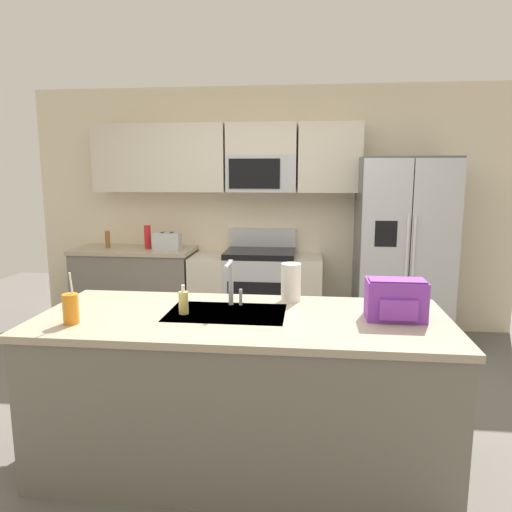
{
  "coord_description": "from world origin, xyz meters",
  "views": [
    {
      "loc": [
        0.44,
        -3.13,
        1.7
      ],
      "look_at": [
        0.02,
        0.6,
        1.05
      ],
      "focal_mm": 33.81,
      "sensor_mm": 36.0,
      "label": 1
    }
  ],
  "objects_px": {
    "refrigerator": "(402,252)",
    "soap_dispenser": "(183,302)",
    "bottle_red": "(148,237)",
    "paper_towel_roll": "(291,282)",
    "pepper_mill": "(108,239)",
    "sink_faucet": "(231,279)",
    "toaster": "(167,241)",
    "range_oven": "(257,293)",
    "drink_cup_orange": "(71,309)",
    "backpack": "(396,299)"
  },
  "relations": [
    {
      "from": "refrigerator",
      "to": "drink_cup_orange",
      "type": "xyz_separation_m",
      "value": [
        -2.19,
        -2.49,
        0.06
      ]
    },
    {
      "from": "toaster",
      "to": "pepper_mill",
      "type": "xyz_separation_m",
      "value": [
        -0.67,
        0.05,
        0.0
      ]
    },
    {
      "from": "bottle_red",
      "to": "paper_towel_roll",
      "type": "xyz_separation_m",
      "value": [
        1.61,
        -1.96,
        -0.0
      ]
    },
    {
      "from": "refrigerator",
      "to": "paper_towel_roll",
      "type": "bearing_deg",
      "value": -118.61
    },
    {
      "from": "toaster",
      "to": "paper_towel_roll",
      "type": "bearing_deg",
      "value": -54.27
    },
    {
      "from": "refrigerator",
      "to": "toaster",
      "type": "height_order",
      "value": "refrigerator"
    },
    {
      "from": "refrigerator",
      "to": "toaster",
      "type": "relative_size",
      "value": 6.61
    },
    {
      "from": "range_oven",
      "to": "bottle_red",
      "type": "relative_size",
      "value": 5.47
    },
    {
      "from": "bottle_red",
      "to": "backpack",
      "type": "distance_m",
      "value": 3.17
    },
    {
      "from": "soap_dispenser",
      "to": "sink_faucet",
      "type": "bearing_deg",
      "value": 38.02
    },
    {
      "from": "backpack",
      "to": "range_oven",
      "type": "bearing_deg",
      "value": 114.06
    },
    {
      "from": "pepper_mill",
      "to": "soap_dispenser",
      "type": "bearing_deg",
      "value": -57.97
    },
    {
      "from": "backpack",
      "to": "sink_faucet",
      "type": "bearing_deg",
      "value": 170.24
    },
    {
      "from": "refrigerator",
      "to": "toaster",
      "type": "bearing_deg",
      "value": 179.54
    },
    {
      "from": "sink_faucet",
      "to": "drink_cup_orange",
      "type": "xyz_separation_m",
      "value": [
        -0.8,
        -0.44,
        -0.09
      ]
    },
    {
      "from": "range_oven",
      "to": "soap_dispenser",
      "type": "distance_m",
      "value": 2.39
    },
    {
      "from": "range_oven",
      "to": "drink_cup_orange",
      "type": "height_order",
      "value": "drink_cup_orange"
    },
    {
      "from": "refrigerator",
      "to": "backpack",
      "type": "bearing_deg",
      "value": -101.3
    },
    {
      "from": "bottle_red",
      "to": "pepper_mill",
      "type": "bearing_deg",
      "value": 179.97
    },
    {
      "from": "range_oven",
      "to": "paper_towel_roll",
      "type": "bearing_deg",
      "value": -77.56
    },
    {
      "from": "toaster",
      "to": "refrigerator",
      "type": "bearing_deg",
      "value": -0.46
    },
    {
      "from": "backpack",
      "to": "pepper_mill",
      "type": "bearing_deg",
      "value": 139.08
    },
    {
      "from": "refrigerator",
      "to": "sink_faucet",
      "type": "relative_size",
      "value": 6.56
    },
    {
      "from": "sink_faucet",
      "to": "paper_towel_roll",
      "type": "bearing_deg",
      "value": 24.68
    },
    {
      "from": "sink_faucet",
      "to": "soap_dispenser",
      "type": "bearing_deg",
      "value": -141.98
    },
    {
      "from": "range_oven",
      "to": "soap_dispenser",
      "type": "relative_size",
      "value": 8.0
    },
    {
      "from": "sink_faucet",
      "to": "paper_towel_roll",
      "type": "relative_size",
      "value": 1.17
    },
    {
      "from": "drink_cup_orange",
      "to": "soap_dispenser",
      "type": "height_order",
      "value": "drink_cup_orange"
    },
    {
      "from": "bottle_red",
      "to": "backpack",
      "type": "relative_size",
      "value": 0.78
    },
    {
      "from": "refrigerator",
      "to": "backpack",
      "type": "xyz_separation_m",
      "value": [
        -0.44,
        -2.22,
        0.09
      ]
    },
    {
      "from": "range_oven",
      "to": "pepper_mill",
      "type": "bearing_deg",
      "value": -179.91
    },
    {
      "from": "toaster",
      "to": "paper_towel_roll",
      "type": "distance_m",
      "value": 2.36
    },
    {
      "from": "soap_dispenser",
      "to": "backpack",
      "type": "relative_size",
      "value": 0.53
    },
    {
      "from": "toaster",
      "to": "bottle_red",
      "type": "distance_m",
      "value": 0.24
    },
    {
      "from": "sink_faucet",
      "to": "drink_cup_orange",
      "type": "distance_m",
      "value": 0.91
    },
    {
      "from": "pepper_mill",
      "to": "soap_dispenser",
      "type": "relative_size",
      "value": 1.08
    },
    {
      "from": "paper_towel_roll",
      "to": "backpack",
      "type": "relative_size",
      "value": 0.75
    },
    {
      "from": "drink_cup_orange",
      "to": "sink_faucet",
      "type": "bearing_deg",
      "value": 28.55
    },
    {
      "from": "refrigerator",
      "to": "drink_cup_orange",
      "type": "distance_m",
      "value": 3.32
    },
    {
      "from": "paper_towel_roll",
      "to": "refrigerator",
      "type": "bearing_deg",
      "value": 61.39
    },
    {
      "from": "sink_faucet",
      "to": "soap_dispenser",
      "type": "xyz_separation_m",
      "value": [
        -0.25,
        -0.19,
        -0.1
      ]
    },
    {
      "from": "range_oven",
      "to": "paper_towel_roll",
      "type": "distance_m",
      "value": 2.09
    },
    {
      "from": "bottle_red",
      "to": "paper_towel_roll",
      "type": "relative_size",
      "value": 1.04
    },
    {
      "from": "soap_dispenser",
      "to": "backpack",
      "type": "bearing_deg",
      "value": 1.42
    },
    {
      "from": "range_oven",
      "to": "toaster",
      "type": "bearing_deg",
      "value": -176.81
    },
    {
      "from": "toaster",
      "to": "pepper_mill",
      "type": "distance_m",
      "value": 0.68
    },
    {
      "from": "refrigerator",
      "to": "soap_dispenser",
      "type": "height_order",
      "value": "refrigerator"
    },
    {
      "from": "soap_dispenser",
      "to": "range_oven",
      "type": "bearing_deg",
      "value": 85.88
    },
    {
      "from": "refrigerator",
      "to": "soap_dispenser",
      "type": "xyz_separation_m",
      "value": [
        -1.63,
        -2.25,
        0.04
      ]
    },
    {
      "from": "soap_dispenser",
      "to": "pepper_mill",
      "type": "bearing_deg",
      "value": 122.03
    }
  ]
}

